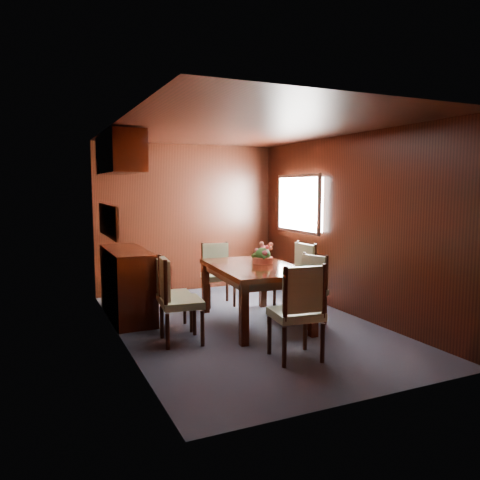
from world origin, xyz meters
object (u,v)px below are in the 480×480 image
sideboard (127,283)px  flower_centerpiece (263,253)px  chair_right_near (309,285)px  dining_table (255,274)px  chair_head (299,307)px  chair_left_near (175,295)px

sideboard → flower_centerpiece: 1.83m
chair_right_near → flower_centerpiece: (-0.46, 0.39, 0.39)m
dining_table → chair_head: bearing=-93.8°
sideboard → chair_right_near: sideboard is taller
chair_left_near → sideboard: bearing=-161.4°
sideboard → chair_head: bearing=-61.9°
dining_table → chair_right_near: 0.70m
sideboard → chair_right_near: 2.37m
sideboard → chair_left_near: size_ratio=1.46×
chair_head → chair_left_near: bearing=139.3°
chair_head → flower_centerpiece: 1.52m
sideboard → flower_centerpiece: (1.57, -0.84, 0.42)m
dining_table → flower_centerpiece: 0.32m
dining_table → chair_right_near: bearing=-19.5°
sideboard → chair_head: size_ratio=1.43×
chair_left_near → chair_right_near: 1.75m
dining_table → chair_right_near: size_ratio=1.87×
chair_right_near → flower_centerpiece: bearing=31.9°
dining_table → flower_centerpiece: size_ratio=5.76×
chair_left_near → chair_head: chair_head is taller
chair_left_near → dining_table: bearing=111.5°
dining_table → chair_head: 1.34m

